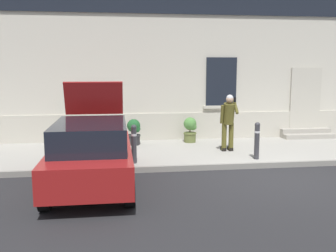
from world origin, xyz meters
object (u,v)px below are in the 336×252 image
object	(u,v)px
hatchback_car_red	(92,152)
planter_olive	(190,129)
planter_cream	(75,131)
person_on_phone	(228,119)
bollard_near_person	(257,139)
bollard_far_left	(134,142)
planter_charcoal	(134,131)

from	to	relation	value
hatchback_car_red	planter_olive	xyz separation A→B (m)	(3.07, 4.13, -0.19)
hatchback_car_red	planter_cream	bearing A→B (deg)	100.91
planter_cream	person_on_phone	bearing A→B (deg)	-18.94
person_on_phone	planter_cream	xyz separation A→B (m)	(-4.74, 1.63, -0.54)
bollard_near_person	bollard_far_left	distance (m)	3.42
planter_cream	planter_charcoal	size ratio (longest dim) A/B	1.00
hatchback_car_red	person_on_phone	world-z (taller)	hatchback_car_red
bollard_near_person	person_on_phone	bearing A→B (deg)	114.50
planter_cream	planter_charcoal	distance (m)	1.95
person_on_phone	planter_olive	size ratio (longest dim) A/B	2.03
person_on_phone	planter_cream	bearing A→B (deg)	147.36
planter_charcoal	planter_cream	bearing A→B (deg)	172.80
planter_olive	bollard_far_left	bearing A→B (deg)	-127.48
person_on_phone	hatchback_car_red	bearing A→B (deg)	-160.69
bollard_near_person	person_on_phone	world-z (taller)	person_on_phone
hatchback_car_red	bollard_far_left	world-z (taller)	hatchback_car_red
planter_cream	planter_olive	world-z (taller)	same
person_on_phone	planter_olive	bearing A→B (deg)	105.22
planter_cream	planter_olive	xyz separation A→B (m)	(3.87, -0.05, 0.00)
planter_cream	bollard_near_person	bearing A→B (deg)	-27.47
bollard_far_left	bollard_near_person	bearing A→B (deg)	0.00
bollard_far_left	person_on_phone	world-z (taller)	person_on_phone
planter_charcoal	hatchback_car_red	bearing A→B (deg)	-106.01
hatchback_car_red	bollard_near_person	size ratio (longest dim) A/B	3.89
bollard_near_person	planter_charcoal	distance (m)	4.14
hatchback_car_red	planter_charcoal	distance (m)	4.10
bollard_near_person	person_on_phone	size ratio (longest dim) A/B	0.60
planter_charcoal	planter_olive	xyz separation A→B (m)	(1.94, 0.19, 0.00)
person_on_phone	planter_olive	world-z (taller)	person_on_phone
bollard_near_person	planter_cream	xyz separation A→B (m)	(-5.24, 2.73, -0.11)
planter_olive	hatchback_car_red	bearing A→B (deg)	-126.61
planter_olive	planter_charcoal	bearing A→B (deg)	-174.40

